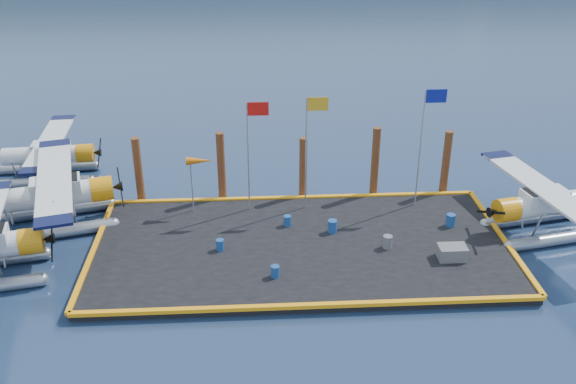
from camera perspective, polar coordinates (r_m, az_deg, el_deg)
The scene contains 22 objects.
ground at distance 31.56m, azimuth 1.20°, elevation -5.26°, with size 4000.00×4000.00×0.00m, color #162843.
dock at distance 31.46m, azimuth 1.20°, elevation -4.95°, with size 20.00×10.00×0.40m, color black.
dock_bumpers at distance 31.31m, azimuth 1.20°, elevation -4.50°, with size 20.25×10.25×0.18m, color orange, non-canonical shape.
seaplane_b at distance 35.05m, azimuth -20.49°, elevation -0.59°, with size 9.84×10.63×3.78m.
seaplane_c at distance 40.90m, azimuth -20.71°, elevation 2.88°, with size 8.36×9.22×3.27m.
seaplane_d at distance 34.89m, azimuth 22.20°, elevation -1.26°, with size 9.07×9.87×3.49m.
drum_0 at distance 30.91m, azimuth -6.07°, elevation -4.69°, with size 0.39×0.39×0.55m, color navy.
drum_1 at distance 31.27m, azimuth 8.84°, elevation -4.40°, with size 0.45×0.45×0.64m, color #55555A.
drum_2 at distance 32.28m, azimuth 3.96°, elevation -3.06°, with size 0.46×0.46×0.65m, color navy.
drum_3 at distance 28.81m, azimuth -1.15°, elevation -7.07°, with size 0.39×0.39×0.55m, color navy.
drum_4 at distance 33.79m, azimuth 14.25°, elevation -2.45°, with size 0.46×0.46×0.65m, color navy.
drum_5 at distance 32.81m, azimuth -0.05°, elevation -2.57°, with size 0.39×0.39×0.55m, color navy.
crate at distance 31.03m, azimuth 14.38°, elevation -5.22°, with size 1.31×0.87×0.66m, color #55555A.
flagpole_red at distance 32.91m, azimuth -3.25°, elevation 4.65°, with size 1.14×0.08×6.00m.
flagpole_yellow at distance 33.00m, azimuth 1.98°, elevation 4.95°, with size 1.14×0.08×6.20m.
flagpole_blue at distance 34.00m, azimuth 12.14°, elevation 5.34°, with size 1.14×0.08×6.50m.
windsock at distance 33.48m, azimuth -7.88°, elevation 2.65°, with size 1.40×0.44×3.12m.
piling_0 at distance 35.87m, azimuth -13.13°, elevation 1.71°, with size 0.44×0.44×4.00m, color #4D2516.
piling_1 at distance 35.32m, azimuth -5.94°, elevation 2.07°, with size 0.44×0.44×4.20m, color #4D2516.
piling_2 at distance 35.47m, azimuth 1.35°, elevation 1.96°, with size 0.44×0.44×3.80m, color #4D2516.
piling_3 at distance 35.90m, azimuth 7.74°, elevation 2.46°, with size 0.44×0.44×4.30m, color #4D2516.
piling_4 at distance 36.92m, azimuth 13.84°, elevation 2.35°, with size 0.44×0.44×4.00m, color #4D2516.
Camera 1 is at (-2.24, -26.78, 16.55)m, focal length 40.00 mm.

